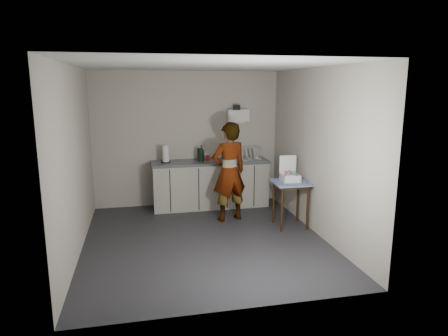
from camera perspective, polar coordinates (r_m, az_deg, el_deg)
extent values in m
plane|color=#2D2C32|center=(6.23, -2.79, -10.20)|extent=(4.00, 4.00, 0.00)
cube|color=beige|center=(7.82, -5.28, 4.12)|extent=(3.60, 0.02, 2.60)
cube|color=beige|center=(6.40, 13.11, 2.20)|extent=(0.02, 4.00, 2.60)
cube|color=beige|center=(5.86, -20.45, 0.91)|extent=(0.02, 4.00, 2.60)
cube|color=white|center=(5.79, -3.05, 14.38)|extent=(3.60, 4.00, 0.01)
cube|color=black|center=(7.86, -1.95, -5.19)|extent=(2.20, 0.52, 0.08)
cube|color=beige|center=(7.76, -1.97, -2.44)|extent=(2.20, 0.58, 0.86)
cube|color=#4E4F58|center=(7.66, -1.99, 0.87)|extent=(2.24, 0.62, 0.05)
cube|color=black|center=(7.38, -7.69, -3.27)|extent=(0.02, 0.01, 0.80)
cube|color=black|center=(7.44, -3.62, -3.07)|extent=(0.02, 0.01, 0.80)
cube|color=black|center=(7.54, 0.45, -2.86)|extent=(0.01, 0.01, 0.80)
cube|color=black|center=(7.67, 4.32, -2.64)|extent=(0.02, 0.01, 0.80)
cube|color=white|center=(7.89, 2.01, 7.52)|extent=(0.42, 0.16, 0.24)
cube|color=white|center=(7.95, 1.91, 6.54)|extent=(0.30, 0.06, 0.04)
cube|color=black|center=(7.78, 1.81, 8.64)|extent=(0.14, 0.02, 0.10)
cylinder|color=#3A250D|center=(6.51, 8.26, -6.04)|extent=(0.04, 0.04, 0.71)
cylinder|color=#3A250D|center=(6.66, 11.84, -5.75)|extent=(0.04, 0.04, 0.71)
cylinder|color=#3A250D|center=(6.90, 7.08, -4.96)|extent=(0.04, 0.04, 0.71)
cylinder|color=#3A250D|center=(7.05, 10.48, -4.73)|extent=(0.04, 0.04, 0.71)
cube|color=#3A250D|center=(6.68, 9.52, -2.30)|extent=(0.54, 0.54, 0.04)
cube|color=#184193|center=(6.67, 9.53, -2.05)|extent=(0.61, 0.61, 0.03)
imported|color=#B2A593|center=(6.88, 0.73, -0.57)|extent=(0.71, 0.56, 1.72)
imported|color=black|center=(7.56, -3.26, 2.10)|extent=(0.13, 0.13, 0.31)
cylinder|color=red|center=(7.63, -2.34, 1.44)|extent=(0.06, 0.06, 0.11)
cylinder|color=black|center=(7.60, -3.57, 1.92)|extent=(0.07, 0.07, 0.25)
cylinder|color=black|center=(7.56, -8.31, 0.86)|extent=(0.18, 0.18, 0.02)
cylinder|color=white|center=(7.54, -8.34, 2.06)|extent=(0.12, 0.12, 0.30)
cube|color=white|center=(7.82, 3.77, 1.33)|extent=(0.38, 0.28, 0.02)
cylinder|color=white|center=(7.64, 2.80, 2.09)|extent=(0.01, 0.01, 0.25)
cylinder|color=white|center=(7.73, 5.24, 2.18)|extent=(0.01, 0.01, 0.25)
cylinder|color=white|center=(7.87, 2.34, 2.39)|extent=(0.01, 0.01, 0.25)
cylinder|color=white|center=(7.96, 4.72, 2.46)|extent=(0.01, 0.01, 0.25)
cylinder|color=white|center=(7.78, 3.11, 2.12)|extent=(0.05, 0.21, 0.21)
cylinder|color=white|center=(7.80, 3.64, 2.14)|extent=(0.05, 0.21, 0.21)
cylinder|color=white|center=(7.82, 4.18, 2.16)|extent=(0.05, 0.21, 0.21)
cube|color=white|center=(6.70, 9.42, -1.81)|extent=(0.31, 0.31, 0.01)
cube|color=white|center=(6.56, 9.81, -1.59)|extent=(0.29, 0.03, 0.11)
cube|color=white|center=(6.82, 9.07, -1.06)|extent=(0.29, 0.03, 0.11)
cube|color=white|center=(6.65, 8.29, -1.36)|extent=(0.03, 0.29, 0.11)
cube|color=white|center=(6.73, 10.57, -1.27)|extent=(0.03, 0.29, 0.11)
cube|color=white|center=(6.79, 9.10, 0.59)|extent=(0.29, 0.03, 0.29)
cylinder|color=white|center=(6.69, 9.43, -1.32)|extent=(0.19, 0.19, 0.11)
sphere|color=#FC5C96|center=(6.63, 9.15, -0.79)|extent=(0.07, 0.07, 0.07)
sphere|color=#559CE7|center=(6.65, 9.95, -0.77)|extent=(0.07, 0.07, 0.07)
sphere|color=#4EBF54|center=(6.72, 9.33, -0.62)|extent=(0.07, 0.07, 0.07)
sphere|color=#FC5C96|center=(6.70, 8.99, -0.65)|extent=(0.07, 0.07, 0.07)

